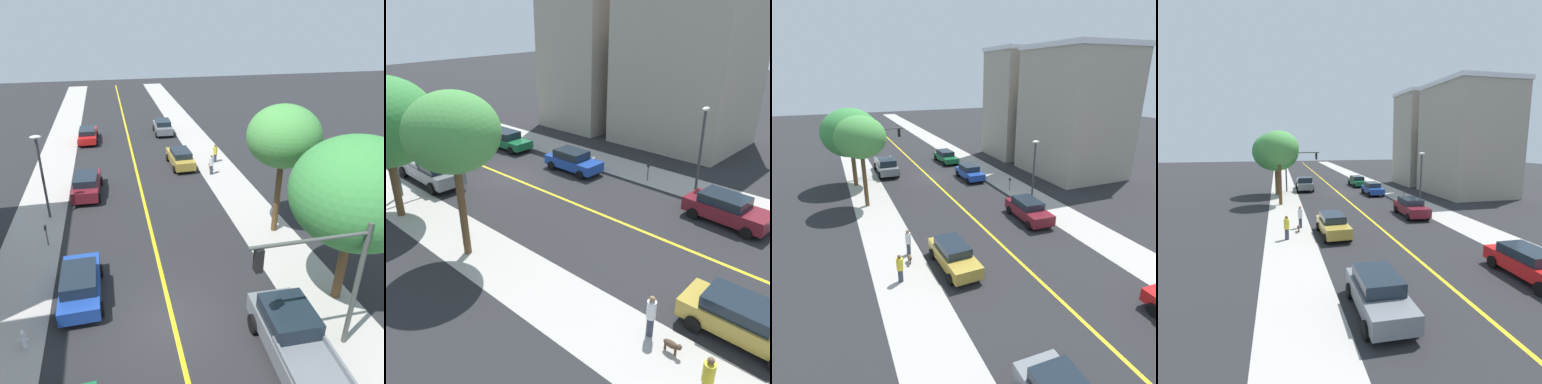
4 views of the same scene
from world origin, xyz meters
TOP-DOWN VIEW (x-y plane):
  - ground_plane at (0.00, 0.00)m, footprint 140.00×140.00m
  - sidewalk_left at (-6.99, 0.00)m, footprint 3.36×126.00m
  - sidewalk_right at (6.99, 0.00)m, footprint 3.36×126.00m
  - road_centerline_stripe at (0.00, 0.00)m, footprint 0.20×126.00m
  - tan_rowhouse at (-15.64, -5.64)m, footprint 9.64×7.46m
  - pale_office_building at (-15.64, 4.46)m, footprint 8.90×10.37m
  - street_tree_left_near at (7.49, 6.10)m, footprint 4.16×4.16m
  - fire_hydrant at (-6.07, -0.11)m, footprint 0.44×0.24m
  - parking_meter at (-6.03, 7.43)m, footprint 0.12×0.18m
  - traffic_light_mast at (5.16, -2.71)m, footprint 4.59×0.32m
  - street_lamp at (-6.32, 10.90)m, footprint 0.70×0.36m
  - maroon_sedan_left_curb at (-3.95, 13.95)m, footprint 2.22×4.76m
  - blue_sedan_left_curb at (-3.92, 2.36)m, footprint 2.02×4.29m
  - green_sedan_left_curb at (-3.97, -5.58)m, footprint 2.10×4.84m
  - gold_sedan_right_curb at (3.94, 18.08)m, footprint 2.05×4.58m
  - grey_pickup_truck at (4.16, -3.24)m, footprint 2.42×6.10m
  - pedestrian_yellow_shirt at (7.20, 18.34)m, footprint 0.37×0.37m
  - pedestrian_white_shirt at (6.09, 15.63)m, footprint 0.34×0.34m
  - small_dog at (6.29, 16.66)m, footprint 0.27×0.70m

SIDE VIEW (x-z plane):
  - ground_plane at x=0.00m, z-range 0.00..0.00m
  - road_centerline_stripe at x=0.00m, z-range 0.00..0.00m
  - sidewalk_left at x=-6.99m, z-range 0.00..0.01m
  - sidewalk_right at x=6.99m, z-range 0.00..0.01m
  - small_dog at x=6.29m, z-range 0.08..0.62m
  - fire_hydrant at x=-6.07m, z-range 0.00..0.84m
  - green_sedan_left_curb at x=-3.97m, z-range 0.04..1.53m
  - blue_sedan_left_curb at x=-3.92m, z-range 0.03..1.58m
  - gold_sedan_right_curb at x=3.94m, z-range 0.04..1.58m
  - maroon_sedan_left_curb at x=-3.95m, z-range 0.04..1.64m
  - parking_meter at x=-6.03m, z-range 0.21..1.49m
  - pedestrian_yellow_shirt at x=7.20m, z-range 0.04..1.72m
  - pedestrian_white_shirt at x=6.09m, z-range 0.05..1.78m
  - grey_pickup_truck at x=4.16m, z-range -0.01..1.91m
  - street_lamp at x=-6.32m, z-range 0.73..6.34m
  - traffic_light_mast at x=5.16m, z-range 0.97..6.58m
  - street_tree_left_near at x=7.49m, z-range 2.10..9.90m
  - pale_office_building at x=-15.64m, z-range 0.02..13.92m
  - tan_rowhouse at x=-15.64m, z-range 0.02..14.20m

